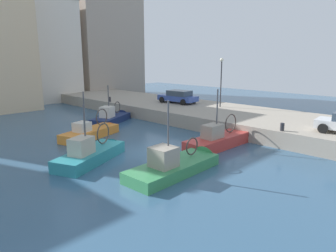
{
  "coord_description": "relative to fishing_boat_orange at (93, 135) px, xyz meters",
  "views": [
    {
      "loc": [
        -12.75,
        -14.67,
        6.15
      ],
      "look_at": [
        3.0,
        0.63,
        1.2
      ],
      "focal_mm": 32.96,
      "sensor_mm": 36.0,
      "label": 1
    }
  ],
  "objects": [
    {
      "name": "mooring_bollard_north",
      "position": [
        7.33,
        8.07,
        1.38
      ],
      "size": [
        0.28,
        0.28,
        0.55
      ],
      "primitive_type": "cylinder",
      "color": "#2D2D33",
      "rests_on": "quay_wall"
    },
    {
      "name": "fishing_boat_orange",
      "position": [
        0.0,
        0.0,
        0.0
      ],
      "size": [
        6.12,
        3.15,
        4.38
      ],
      "color": "orange",
      "rests_on": "ground"
    },
    {
      "name": "quay_streetlamp",
      "position": [
        12.98,
        -2.92,
        4.36
      ],
      "size": [
        0.36,
        0.36,
        4.83
      ],
      "color": "#38383D",
      "rests_on": "quay_wall"
    },
    {
      "name": "waterfront_building_west_mid",
      "position": [
        6.77,
        22.1,
        6.97
      ],
      "size": [
        7.94,
        6.8,
        14.1
      ],
      "color": "silver",
      "rests_on": "ground"
    },
    {
      "name": "mooring_bollard_mid",
      "position": [
        7.33,
        -11.93,
        1.38
      ],
      "size": [
        0.28,
        0.28,
        0.55
      ],
      "primitive_type": "cylinder",
      "color": "#2D2D33",
      "rests_on": "quay_wall"
    },
    {
      "name": "waterfront_building_east_mid",
      "position": [
        17.02,
        22.38,
        9.55
      ],
      "size": [
        11.12,
        7.02,
        19.26
      ],
      "color": "#A39384",
      "rests_on": "ground"
    },
    {
      "name": "fishing_boat_red",
      "position": [
        4.66,
        -8.74,
        0.03
      ],
      "size": [
        6.3,
        2.01,
        4.84
      ],
      "color": "#BC3833",
      "rests_on": "ground"
    },
    {
      "name": "fishing_boat_green",
      "position": [
        -0.91,
        -9.88,
        0.02
      ],
      "size": [
        6.57,
        2.31,
        4.9
      ],
      "color": "#388951",
      "rests_on": "ground"
    },
    {
      "name": "parked_car_blue",
      "position": [
        11.98,
        1.89,
        1.81
      ],
      "size": [
        2.31,
        4.46,
        1.38
      ],
      "color": "#334C9E",
      "rests_on": "quay_wall"
    },
    {
      "name": "fishing_boat_navy",
      "position": [
        4.49,
        3.6,
        0.03
      ],
      "size": [
        5.78,
        3.98,
        4.41
      ],
      "color": "navy",
      "rests_on": "ground"
    },
    {
      "name": "fishing_boat_teal",
      "position": [
        -3.08,
        -4.91,
        0.03
      ],
      "size": [
        6.08,
        3.81,
        4.3
      ],
      "color": "teal",
      "rests_on": "ground"
    },
    {
      "name": "water_surface",
      "position": [
        -0.02,
        -5.93,
        -0.1
      ],
      "size": [
        80.0,
        80.0,
        0.0
      ],
      "primitive_type": "plane",
      "color": "#335675",
      "rests_on": "ground"
    },
    {
      "name": "quay_wall",
      "position": [
        11.48,
        -5.93,
        0.5
      ],
      "size": [
        9.0,
        56.0,
        1.2
      ],
      "primitive_type": "cube",
      "color": "#9E9384",
      "rests_on": "ground"
    }
  ]
}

